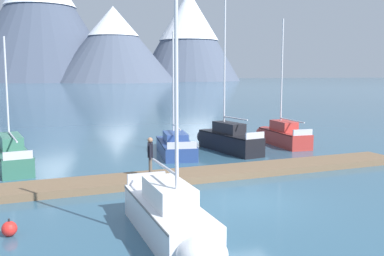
{
  "coord_description": "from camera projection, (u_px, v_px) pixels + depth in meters",
  "views": [
    {
      "loc": [
        -7.01,
        -13.95,
        4.67
      ],
      "look_at": [
        0.0,
        6.0,
        2.0
      ],
      "focal_mm": 40.8,
      "sensor_mm": 36.0,
      "label": 1
    }
  ],
  "objects": [
    {
      "name": "ground_plane",
      "position": [
        246.0,
        202.0,
        15.94
      ],
      "size": [
        700.0,
        700.0,
        0.0
      ],
      "primitive_type": "plane",
      "color": "#335B75"
    },
    {
      "name": "mountain_shoulder_ridge",
      "position": [
        40.0,
        13.0,
        233.95
      ],
      "size": [
        83.78,
        83.78,
        69.69
      ],
      "color": "#424C60",
      "rests_on": "ground"
    },
    {
      "name": "mountain_east_summit",
      "position": [
        114.0,
        43.0,
        222.93
      ],
      "size": [
        63.67,
        63.67,
        38.35
      ],
      "color": "#4C566B",
      "rests_on": "ground"
    },
    {
      "name": "mountain_rear_spur",
      "position": [
        189.0,
        33.0,
        257.84
      ],
      "size": [
        61.13,
        61.13,
        52.45
      ],
      "color": "#4C566B",
      "rests_on": "ground"
    },
    {
      "name": "dock",
      "position": [
        207.0,
        174.0,
        19.67
      ],
      "size": [
        20.82,
        3.03,
        0.3
      ],
      "color": "brown",
      "rests_on": "ground"
    },
    {
      "name": "sailboat_nearest_berth",
      "position": [
        10.0,
        153.0,
        22.32
      ],
      "size": [
        2.36,
        7.59,
        6.5
      ],
      "color": "#336B56",
      "rests_on": "ground"
    },
    {
      "name": "sailboat_second_berth",
      "position": [
        172.0,
        218.0,
        12.13
      ],
      "size": [
        1.6,
        5.69,
        7.24
      ],
      "color": "white",
      "rests_on": "ground"
    },
    {
      "name": "sailboat_mid_dock_port",
      "position": [
        174.0,
        144.0,
        25.65
      ],
      "size": [
        2.62,
        6.55,
        7.03
      ],
      "color": "navy",
      "rests_on": "ground"
    },
    {
      "name": "sailboat_mid_dock_starboard",
      "position": [
        226.0,
        139.0,
        26.37
      ],
      "size": [
        2.27,
        6.04,
        9.23
      ],
      "color": "black",
      "rests_on": "ground"
    },
    {
      "name": "sailboat_far_berth",
      "position": [
        280.0,
        135.0,
        28.8
      ],
      "size": [
        1.65,
        5.94,
        8.13
      ],
      "color": "#B2332D",
      "rests_on": "ground"
    },
    {
      "name": "person_on_dock",
      "position": [
        150.0,
        154.0,
        18.36
      ],
      "size": [
        0.31,
        0.57,
        1.69
      ],
      "color": "brown",
      "rests_on": "dock"
    },
    {
      "name": "mooring_buoy_channel_marker",
      "position": [
        9.0,
        229.0,
        12.54
      ],
      "size": [
        0.44,
        0.44,
        0.52
      ],
      "color": "red",
      "rests_on": "ground"
    }
  ]
}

